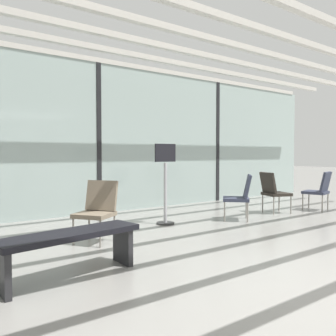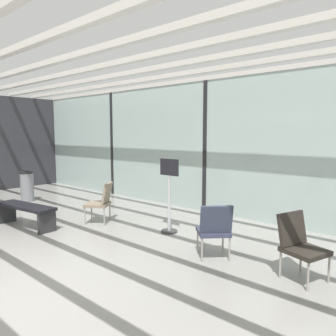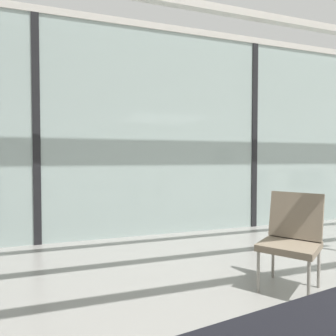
{
  "view_description": "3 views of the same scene",
  "coord_description": "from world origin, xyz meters",
  "px_view_note": "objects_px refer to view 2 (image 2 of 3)",
  "views": [
    {
      "loc": [
        -3.44,
        -1.84,
        1.26
      ],
      "look_at": [
        -0.78,
        1.69,
        1.09
      ],
      "focal_mm": 38.72,
      "sensor_mm": 36.0,
      "label": 1
    },
    {
      "loc": [
        4.28,
        -1.24,
        1.93
      ],
      "look_at": [
        -1.03,
        4.99,
        1.02
      ],
      "focal_mm": 33.67,
      "sensor_mm": 36.0,
      "label": 2
    },
    {
      "loc": [
        -3.14,
        0.61,
        1.2
      ],
      "look_at": [
        -1.03,
        6.8,
        0.99
      ],
      "focal_mm": 32.56,
      "sensor_mm": 36.0,
      "label": 3
    }
  ],
  "objects_px": {
    "lounge_chair_2": "(214,227)",
    "trash_bin": "(27,186)",
    "parked_airplane": "(321,129)",
    "waiting_bench": "(26,210)",
    "lounge_chair_4": "(299,242)",
    "lounge_chair_3": "(101,200)",
    "info_sign": "(169,198)"
  },
  "relations": [
    {
      "from": "waiting_bench",
      "to": "trash_bin",
      "type": "xyz_separation_m",
      "value": [
        -2.44,
        1.2,
        0.07
      ]
    },
    {
      "from": "trash_bin",
      "to": "waiting_bench",
      "type": "bearing_deg",
      "value": -26.16
    },
    {
      "from": "parked_airplane",
      "to": "lounge_chair_3",
      "type": "xyz_separation_m",
      "value": [
        -2.09,
        -8.57,
        -1.59
      ]
    },
    {
      "from": "lounge_chair_2",
      "to": "lounge_chair_3",
      "type": "distance_m",
      "value": 2.92
    },
    {
      "from": "lounge_chair_4",
      "to": "trash_bin",
      "type": "distance_m",
      "value": 7.47
    },
    {
      "from": "waiting_bench",
      "to": "info_sign",
      "type": "height_order",
      "value": "info_sign"
    },
    {
      "from": "trash_bin",
      "to": "info_sign",
      "type": "height_order",
      "value": "info_sign"
    },
    {
      "from": "lounge_chair_2",
      "to": "lounge_chair_4",
      "type": "distance_m",
      "value": 1.22
    },
    {
      "from": "parked_airplane",
      "to": "waiting_bench",
      "type": "distance_m",
      "value": 10.39
    },
    {
      "from": "waiting_bench",
      "to": "trash_bin",
      "type": "relative_size",
      "value": 1.79
    },
    {
      "from": "lounge_chair_3",
      "to": "lounge_chair_4",
      "type": "relative_size",
      "value": 1.0
    },
    {
      "from": "lounge_chair_2",
      "to": "trash_bin",
      "type": "xyz_separation_m",
      "value": [
        -6.26,
        0.07,
        -0.06
      ]
    },
    {
      "from": "lounge_chair_3",
      "to": "waiting_bench",
      "type": "height_order",
      "value": "lounge_chair_3"
    },
    {
      "from": "parked_airplane",
      "to": "waiting_bench",
      "type": "relative_size",
      "value": 7.92
    },
    {
      "from": "lounge_chair_2",
      "to": "trash_bin",
      "type": "bearing_deg",
      "value": -44.86
    },
    {
      "from": "parked_airplane",
      "to": "trash_bin",
      "type": "relative_size",
      "value": 14.21
    },
    {
      "from": "lounge_chair_2",
      "to": "info_sign",
      "type": "distance_m",
      "value": 1.49
    },
    {
      "from": "lounge_chair_4",
      "to": "info_sign",
      "type": "distance_m",
      "value": 2.62
    },
    {
      "from": "lounge_chair_4",
      "to": "waiting_bench",
      "type": "distance_m",
      "value": 5.2
    },
    {
      "from": "waiting_bench",
      "to": "trash_bin",
      "type": "bearing_deg",
      "value": -34.62
    },
    {
      "from": "waiting_bench",
      "to": "lounge_chair_2",
      "type": "bearing_deg",
      "value": -171.93
    },
    {
      "from": "parked_airplane",
      "to": "waiting_bench",
      "type": "xyz_separation_m",
      "value": [
        -2.99,
        -9.8,
        -1.72
      ]
    },
    {
      "from": "lounge_chair_4",
      "to": "info_sign",
      "type": "height_order",
      "value": "info_sign"
    },
    {
      "from": "lounge_chair_3",
      "to": "waiting_bench",
      "type": "bearing_deg",
      "value": -70.79
    },
    {
      "from": "parked_airplane",
      "to": "info_sign",
      "type": "height_order",
      "value": "parked_airplane"
    },
    {
      "from": "lounge_chair_3",
      "to": "lounge_chair_4",
      "type": "distance_m",
      "value": 4.13
    },
    {
      "from": "parked_airplane",
      "to": "lounge_chair_3",
      "type": "relative_size",
      "value": 14.04
    },
    {
      "from": "waiting_bench",
      "to": "info_sign",
      "type": "distance_m",
      "value": 2.98
    },
    {
      "from": "parked_airplane",
      "to": "info_sign",
      "type": "bearing_deg",
      "value": -93.85
    },
    {
      "from": "info_sign",
      "to": "lounge_chair_4",
      "type": "bearing_deg",
      "value": -8.34
    },
    {
      "from": "parked_airplane",
      "to": "lounge_chair_3",
      "type": "bearing_deg",
      "value": -103.71
    },
    {
      "from": "lounge_chair_4",
      "to": "lounge_chair_3",
      "type": "bearing_deg",
      "value": 110.27
    }
  ]
}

